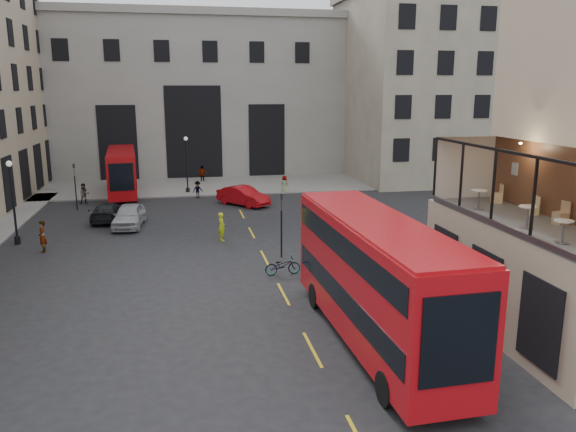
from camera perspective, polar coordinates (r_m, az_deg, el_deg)
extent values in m
plane|color=black|center=(22.42, 7.59, -12.86)|extent=(140.00, 140.00, 0.00)
cube|color=black|center=(23.64, 19.35, -6.88)|extent=(0.08, 9.20, 3.00)
cube|color=brown|center=(24.32, 26.17, 2.94)|extent=(0.04, 10.00, 2.90)
cube|color=beige|center=(27.69, 17.54, 4.71)|extent=(3.00, 0.04, 2.90)
cube|color=black|center=(23.29, 23.61, 6.40)|extent=(3.00, 10.00, 0.04)
cube|color=slate|center=(22.92, 19.89, -0.49)|extent=(0.12, 10.00, 0.18)
cube|color=black|center=(22.48, 20.42, 6.35)|extent=(0.12, 10.00, 0.10)
cube|color=beige|center=(26.86, 22.05, 4.46)|extent=(0.04, 0.45, 0.55)
cylinder|color=#FFD899|center=(25.39, 22.56, 6.83)|extent=(0.12, 0.12, 0.05)
cube|color=tan|center=(24.35, 22.50, -5.95)|extent=(3.00, 11.00, 4.50)
cube|color=slate|center=(23.75, 22.98, -0.67)|extent=(3.00, 10.00, 0.10)
cube|color=gray|center=(67.12, -9.80, 12.06)|extent=(34.00, 10.00, 18.00)
cube|color=gray|center=(67.58, -10.09, 19.37)|extent=(35.00, 10.60, 0.80)
cube|color=black|center=(62.25, -9.54, 8.34)|extent=(6.00, 0.12, 10.00)
cube|color=black|center=(62.64, -16.90, 7.08)|extent=(4.00, 0.12, 8.00)
cube|color=black|center=(63.06, -2.16, 7.65)|extent=(4.00, 0.12, 8.00)
cube|color=#AA9E89|center=(64.83, 13.62, 12.76)|extent=(16.00, 18.00, 20.00)
cube|color=slate|center=(57.90, -10.21, 3.06)|extent=(40.00, 12.00, 0.12)
cylinder|color=black|center=(32.67, -0.67, -1.85)|extent=(0.10, 0.10, 2.80)
imported|color=black|center=(32.24, -0.68, 1.42)|extent=(0.16, 0.20, 1.00)
cylinder|color=black|center=(48.54, -20.74, 2.17)|extent=(0.10, 0.10, 2.80)
imported|color=black|center=(48.25, -20.92, 4.39)|extent=(0.16, 0.20, 1.00)
cylinder|color=black|center=(39.17, -26.10, 0.95)|extent=(0.14, 0.14, 5.00)
cylinder|color=black|center=(39.65, -25.78, -2.23)|extent=(0.36, 0.36, 0.50)
sphere|color=silver|center=(38.78, -26.49, 4.78)|extent=(0.36, 0.36, 0.36)
cylinder|color=black|center=(53.58, -10.24, 4.92)|extent=(0.14, 0.14, 5.00)
cylinder|color=black|center=(53.93, -10.14, 2.55)|extent=(0.36, 0.36, 0.50)
sphere|color=silver|center=(53.29, -10.35, 7.75)|extent=(0.36, 0.36, 0.36)
cube|color=#B00C13|center=(21.74, 8.90, -6.24)|extent=(3.19, 12.40, 4.37)
cube|color=black|center=(21.94, 8.84, -7.76)|extent=(3.21, 11.73, 0.90)
cube|color=black|center=(21.34, 9.02, -2.83)|extent=(3.21, 11.73, 0.90)
cube|color=#B00C13|center=(21.12, 9.11, -0.55)|extent=(3.07, 12.15, 0.13)
cylinder|color=black|center=(25.56, 2.76, -8.08)|extent=(0.35, 1.13, 1.12)
cylinder|color=black|center=(26.33, 8.18, -7.57)|extent=(0.35, 1.13, 1.12)
cylinder|color=black|center=(18.50, 9.93, -16.91)|extent=(0.35, 1.13, 1.12)
cylinder|color=black|center=(19.54, 17.14, -15.59)|extent=(0.35, 1.13, 1.12)
cube|color=#A20B0E|center=(53.96, -16.51, 4.39)|extent=(3.27, 10.72, 3.74)
cube|color=black|center=(54.04, -16.48, 3.84)|extent=(3.27, 10.15, 0.77)
cube|color=black|center=(53.82, -16.59, 5.60)|extent=(3.27, 10.15, 0.77)
cube|color=#A20B0E|center=(53.73, -16.64, 6.39)|extent=(3.16, 10.50, 0.12)
cylinder|color=black|center=(57.59, -17.46, 3.04)|extent=(0.35, 0.98, 0.96)
cylinder|color=black|center=(57.56, -15.31, 3.17)|extent=(0.35, 0.98, 0.96)
cylinder|color=black|center=(50.63, -17.63, 1.75)|extent=(0.35, 0.98, 0.96)
cylinder|color=black|center=(50.59, -15.19, 1.90)|extent=(0.35, 0.98, 0.96)
imported|color=#9DA0A5|center=(41.61, -15.85, 0.03)|extent=(2.35, 4.93, 1.63)
imported|color=#9D090E|center=(47.60, -4.57, 2.05)|extent=(4.44, 4.90, 1.62)
imported|color=black|center=(44.04, -17.78, 0.44)|extent=(2.50, 5.01, 1.40)
imported|color=gray|center=(29.90, -0.55, -5.05)|extent=(1.93, 0.78, 1.00)
imported|color=#C9DC17|center=(36.63, -6.76, -1.08)|extent=(0.59, 0.76, 1.86)
imported|color=gray|center=(51.11, -20.00, 2.14)|extent=(0.95, 0.78, 1.77)
imported|color=gray|center=(51.32, -9.15, 2.66)|extent=(1.13, 0.91, 1.53)
imported|color=gray|center=(59.79, -8.69, 4.22)|extent=(1.07, 0.52, 1.76)
imported|color=gray|center=(53.33, -0.37, 3.25)|extent=(0.93, 0.91, 1.62)
imported|color=gray|center=(36.90, -23.69, -1.94)|extent=(0.59, 0.78, 1.93)
cylinder|color=silver|center=(20.80, 26.24, -0.44)|extent=(0.64, 0.64, 0.04)
cylinder|color=slate|center=(20.88, 26.14, -1.46)|extent=(0.09, 0.09, 0.75)
cylinder|color=slate|center=(20.97, 26.03, -2.46)|extent=(0.47, 0.47, 0.03)
cylinder|color=silver|center=(22.53, 23.22, 0.88)|extent=(0.67, 0.67, 0.04)
cylinder|color=slate|center=(22.61, 23.14, -0.12)|extent=(0.09, 0.09, 0.78)
cylinder|color=slate|center=(22.70, 23.05, -1.09)|extent=(0.49, 0.49, 0.03)
cylinder|color=white|center=(25.32, 18.89, 2.48)|extent=(0.68, 0.68, 0.05)
cylinder|color=slate|center=(25.39, 18.82, 1.57)|extent=(0.09, 0.09, 0.79)
cylinder|color=slate|center=(25.47, 18.76, 0.68)|extent=(0.50, 0.50, 0.03)
cube|color=tan|center=(23.80, 25.93, -0.21)|extent=(0.50, 0.50, 0.48)
cube|color=tan|center=(23.85, 26.38, 0.87)|extent=(0.10, 0.45, 0.42)
cube|color=#DCC57F|center=(25.16, 23.61, 0.58)|extent=(0.46, 0.46, 0.41)
cube|color=#DCC57F|center=(25.15, 24.06, 1.44)|extent=(0.12, 0.38, 0.36)
cube|color=#DEB780|center=(27.16, 20.41, 1.73)|extent=(0.52, 0.52, 0.46)
cube|color=#DEB780|center=(27.14, 20.87, 2.63)|extent=(0.14, 0.43, 0.41)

